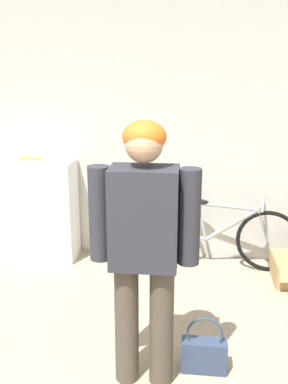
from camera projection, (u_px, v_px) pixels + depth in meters
The scene contains 6 objects.
wall_back at pixel (148, 132), 4.49m from camera, with size 8.00×0.07×2.60m.
side_shelf at pixel (33, 210), 4.62m from camera, with size 0.88×0.37×1.03m.
person at pixel (144, 237), 2.63m from camera, with size 0.65×0.26×1.66m.
bicycle at pixel (218, 234), 4.45m from camera, with size 1.58×0.46×0.69m.
banana at pixel (31, 158), 4.50m from camera, with size 0.28×0.08×0.04m.
handbag at pixel (204, 353), 2.94m from camera, with size 0.30×0.12×0.39m.
Camera 1 is at (0.49, -1.44, 1.95)m, focal length 42.00 mm.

